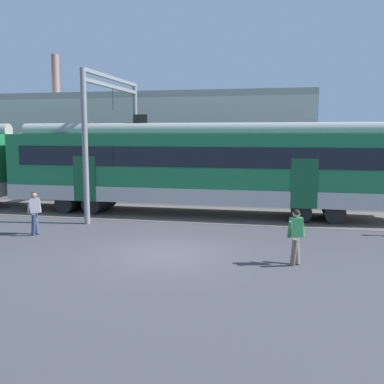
% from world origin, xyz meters
% --- Properties ---
extents(ground_plane, '(160.00, 160.00, 0.00)m').
position_xyz_m(ground_plane, '(0.00, 0.00, 0.00)').
color(ground_plane, '#424247').
extents(pedestrian_grey, '(0.50, 0.68, 1.67)m').
position_xyz_m(pedestrian_grey, '(-5.62, 1.66, 0.99)').
color(pedestrian_grey, navy).
rests_on(pedestrian_grey, ground).
extents(pedestrian_green, '(0.53, 0.70, 1.67)m').
position_xyz_m(pedestrian_green, '(4.01, -0.32, 0.96)').
color(pedestrian_green, '#6B6051').
rests_on(pedestrian_green, ground).
extents(catenary_gantry, '(0.24, 6.64, 6.53)m').
position_xyz_m(catenary_gantry, '(-4.60, 7.25, 4.31)').
color(catenary_gantry, gray).
rests_on(catenary_gantry, ground).
extents(background_building, '(21.80, 5.00, 9.20)m').
position_xyz_m(background_building, '(-5.57, 15.57, 3.21)').
color(background_building, beige).
rests_on(background_building, ground).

